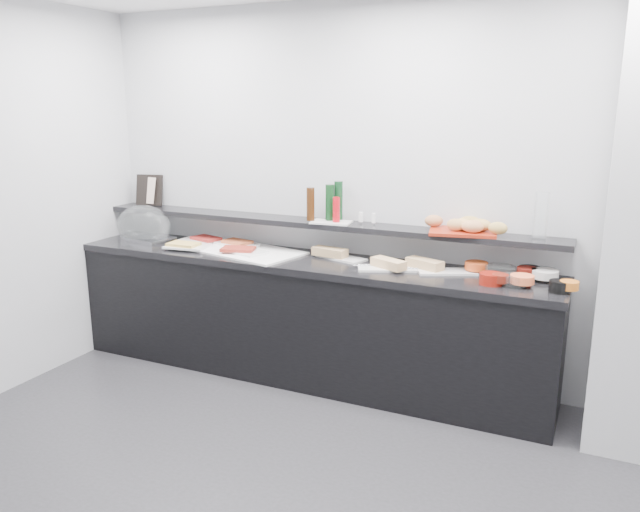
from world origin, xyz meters
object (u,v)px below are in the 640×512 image
at_px(condiment_tray, 331,222).
at_px(carafe, 541,216).
at_px(framed_print, 149,190).
at_px(bread_tray, 463,232).
at_px(cloche_base, 149,239).
at_px(sandwich_plate_mid, 387,268).

relative_size(condiment_tray, carafe, 0.94).
xyz_separation_m(framed_print, bread_tray, (2.66, -0.07, -0.12)).
bearing_deg(condiment_tray, framed_print, 169.97).
bearing_deg(cloche_base, bread_tray, 15.25).
distance_m(cloche_base, condiment_tray, 1.58).
relative_size(bread_tray, carafe, 1.43).
bearing_deg(sandwich_plate_mid, bread_tray, 1.17).
bearing_deg(carafe, bread_tray, -179.70).
relative_size(sandwich_plate_mid, condiment_tray, 1.38).
xyz_separation_m(cloche_base, condiment_tray, (1.55, 0.15, 0.24)).
distance_m(cloche_base, bread_tray, 2.51).
xyz_separation_m(condiment_tray, bread_tray, (0.94, 0.03, 0.00)).
height_order(condiment_tray, bread_tray, bread_tray).
height_order(cloche_base, sandwich_plate_mid, cloche_base).
bearing_deg(cloche_base, condiment_tray, 16.58).
relative_size(sandwich_plate_mid, framed_print, 1.50).
bearing_deg(carafe, cloche_base, -176.52).
height_order(framed_print, bread_tray, framed_print).
height_order(sandwich_plate_mid, bread_tray, bread_tray).
relative_size(framed_print, bread_tray, 0.61).
bearing_deg(framed_print, cloche_base, -69.57).
distance_m(sandwich_plate_mid, carafe, 1.03).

